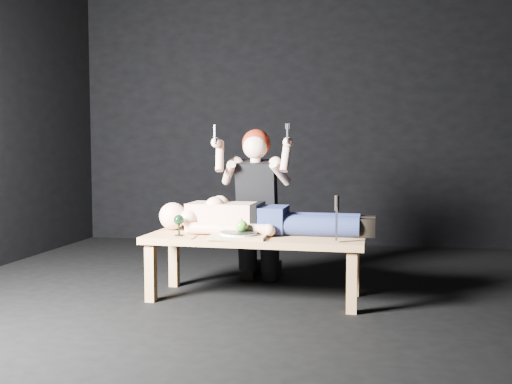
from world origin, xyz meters
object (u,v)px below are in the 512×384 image
at_px(goblet, 179,225).
at_px(carving_knife, 337,219).
at_px(table, 255,267).
at_px(serving_tray, 239,236).
at_px(kneeling_woman, 258,204).
at_px(lying_man, 265,215).

relative_size(goblet, carving_knife, 0.49).
bearing_deg(table, serving_tray, -117.24).
height_order(table, kneeling_woman, kneeling_woman).
xyz_separation_m(lying_man, carving_knife, (0.53, -0.34, 0.02)).
distance_m(lying_man, serving_tray, 0.33).
bearing_deg(lying_man, table, -109.59).
distance_m(table, serving_tray, 0.29).
height_order(table, lying_man, lying_man).
bearing_deg(table, goblet, -164.85).
bearing_deg(kneeling_woman, lying_man, -73.55).
xyz_separation_m(table, lying_man, (0.05, 0.13, 0.35)).
bearing_deg(carving_knife, serving_tray, 176.49).
bearing_deg(kneeling_woman, table, -82.42).
distance_m(goblet, carving_knife, 1.09).
bearing_deg(goblet, lying_man, 23.95).
distance_m(lying_man, goblet, 0.62).
xyz_separation_m(kneeling_woman, serving_tray, (-0.01, -0.68, -0.16)).
distance_m(kneeling_woman, goblet, 0.80).
relative_size(lying_man, carving_knife, 4.93).
bearing_deg(goblet, table, 13.49).
relative_size(table, serving_tray, 4.08).
bearing_deg(kneeling_woman, carving_knife, -48.84).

